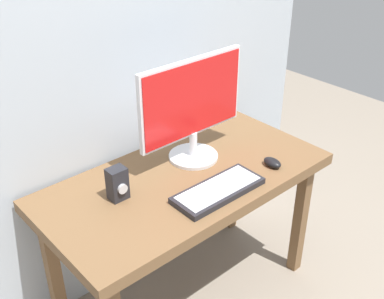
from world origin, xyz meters
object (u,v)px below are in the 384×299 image
(keyboard_primary, at_px, (218,190))
(monitor, at_px, (192,107))
(audio_controller, at_px, (118,184))
(desk, at_px, (186,191))
(mouse, at_px, (272,163))

(keyboard_primary, bearing_deg, monitor, 68.79)
(audio_controller, bearing_deg, monitor, 5.75)
(desk, distance_m, keyboard_primary, 0.22)
(monitor, xyz_separation_m, mouse, (0.22, -0.31, -0.24))
(mouse, height_order, audio_controller, audio_controller)
(desk, distance_m, audio_controller, 0.36)
(mouse, xyz_separation_m, audio_controller, (-0.67, 0.26, 0.05))
(desk, height_order, keyboard_primary, keyboard_primary)
(monitor, bearing_deg, keyboard_primary, -111.21)
(desk, bearing_deg, audio_controller, 169.99)
(audio_controller, bearing_deg, mouse, -21.26)
(desk, bearing_deg, keyboard_primary, -85.20)
(keyboard_primary, height_order, audio_controller, audio_controller)
(desk, relative_size, audio_controller, 9.16)
(keyboard_primary, relative_size, mouse, 4.36)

